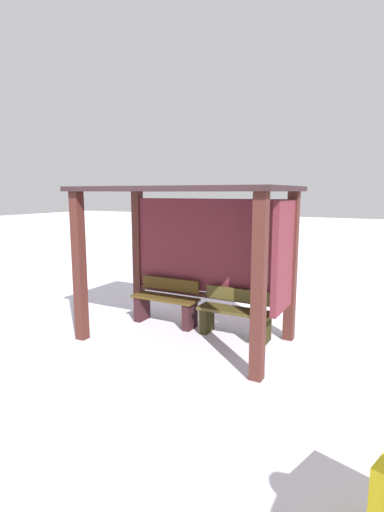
{
  "coord_description": "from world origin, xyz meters",
  "views": [
    {
      "loc": [
        2.71,
        -4.83,
        2.15
      ],
      "look_at": [
        0.19,
        -0.15,
        1.28
      ],
      "focal_mm": 27.45,
      "sensor_mm": 36.0,
      "label": 1
    }
  ],
  "objects": [
    {
      "name": "ground_plane",
      "position": [
        0.0,
        0.0,
        0.0
      ],
      "size": [
        60.0,
        60.0,
        0.0
      ],
      "primitive_type": "plane",
      "color": "silver"
    },
    {
      "name": "bench_left_inside",
      "position": [
        -0.61,
        0.44,
        0.34
      ],
      "size": [
        1.12,
        0.37,
        0.74
      ],
      "color": "#4C3815",
      "rests_on": "ground"
    },
    {
      "name": "bench_center_inside",
      "position": [
        0.61,
        0.44,
        0.33
      ],
      "size": [
        1.12,
        0.36,
        0.71
      ],
      "color": "#493F1B",
      "rests_on": "ground"
    },
    {
      "name": "bus_shelter",
      "position": [
        0.13,
        0.26,
        1.58
      ],
      "size": [
        2.99,
        1.72,
        2.23
      ],
      "color": "#46211B",
      "rests_on": "ground"
    }
  ]
}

